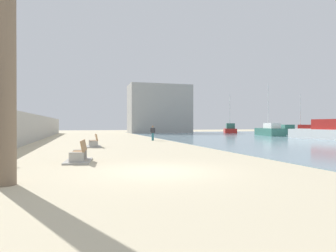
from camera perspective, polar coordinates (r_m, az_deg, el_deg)
The scene contains 12 objects.
ground_plane at distance 28.38m, azimuth -10.92°, elevation -3.10°, with size 120.00×120.00×0.00m, color beige.
seawall at distance 28.64m, azimuth -26.03°, elevation -0.41°, with size 0.80×64.00×2.68m, color #ADAAA3.
water_bay at distance 38.79m, azimuth 27.15°, elevation -2.19°, with size 36.00×68.00×0.04m, color #7A99A8.
bench_near at distance 13.83m, azimuth -16.89°, elevation -5.73°, with size 1.31×2.20×0.98m.
bench_far at distance 22.61m, azimuth -14.24°, elevation -3.38°, with size 1.13×2.11×0.98m.
person_walking at distance 30.70m, azimuth -2.98°, elevation -1.16°, with size 0.53×0.22×1.57m.
boat_distant at distance 37.78m, azimuth 27.56°, elevation -0.98°, with size 2.75×7.58×2.24m.
boat_mid_bay at distance 58.83m, azimuth 11.94°, elevation -0.63°, with size 4.60×6.78×7.67m.
boat_far_left at distance 53.58m, azimuth 22.00°, elevation -0.85°, with size 3.83×5.60×1.62m.
boat_outer at distance 46.14m, azimuth 19.10°, elevation -0.85°, with size 3.67×7.36×7.84m.
boat_far_right at distance 60.15m, azimuth 24.74°, elevation -0.69°, with size 4.40×7.14×7.32m.
harbor_building at distance 58.13m, azimuth -1.67°, elevation 3.29°, with size 12.00×6.00×9.43m, color #9E9E99.
Camera 1 is at (-2.57, -10.21, 1.68)m, focal length 31.40 mm.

